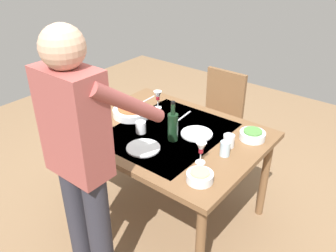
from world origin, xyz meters
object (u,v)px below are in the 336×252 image
serving_bowl_pasta (132,111)px  dinner_plate_far (197,134)px  wine_bottle (173,126)px  dining_table (168,141)px  water_cup_near_right (225,149)px  side_bowl_salad (252,135)px  wine_glass_right (201,149)px  person_server (82,157)px  water_cup_near_left (229,141)px  side_bowl_bread (200,176)px  dinner_plate_near (143,148)px  water_cup_far_left (141,127)px  chair_near (219,113)px  wine_glass_left (158,97)px

serving_bowl_pasta → dinner_plate_far: serving_bowl_pasta is taller
wine_bottle → dinner_plate_far: size_ratio=1.29×
dining_table → water_cup_near_right: water_cup_near_right is taller
water_cup_near_right → side_bowl_salad: water_cup_near_right is taller
wine_bottle → water_cup_near_right: size_ratio=2.90×
serving_bowl_pasta → water_cup_near_right: bearing=177.3°
dining_table → side_bowl_salad: size_ratio=7.49×
wine_glass_right → side_bowl_salad: (-0.12, -0.47, -0.07)m
person_server → water_cup_near_right: 0.91m
water_cup_near_left → side_bowl_salad: size_ratio=0.49×
side_bowl_bread → serving_bowl_pasta: bearing=-22.3°
wine_glass_right → dinner_plate_near: wine_glass_right is taller
wine_bottle → water_cup_far_left: 0.26m
side_bowl_salad → dinner_plate_far: (0.34, 0.19, -0.03)m
wine_bottle → wine_glass_right: size_ratio=1.96×
dinner_plate_near → dinner_plate_far: same height
dining_table → person_server: person_server is taller
water_cup_near_right → dinner_plate_near: (0.47, 0.27, -0.04)m
side_bowl_bread → wine_glass_right: bearing=-57.4°
person_server → side_bowl_salad: (-0.51, -1.08, -0.17)m
chair_near → serving_bowl_pasta: 0.96m
water_cup_near_left → dinner_plate_near: bearing=41.2°
person_server → water_cup_near_right: bearing=-120.7°
water_cup_far_left → water_cup_near_left: bearing=-158.9°
wine_glass_left → side_bowl_bread: 1.01m
dining_table → water_cup_near_right: 0.49m
wine_bottle → serving_bowl_pasta: bearing=-11.1°
chair_near → wine_bottle: wine_bottle is taller
water_cup_near_right → side_bowl_bread: bearing=94.2°
wine_bottle → water_cup_near_right: (-0.38, -0.05, -0.06)m
wine_glass_right → dinner_plate_far: 0.37m
serving_bowl_pasta → side_bowl_salad: size_ratio=1.67×
dinner_plate_near → chair_near: bearing=-84.9°
serving_bowl_pasta → side_bowl_bread: same height
water_cup_near_right → dinner_plate_far: size_ratio=0.44×
wine_glass_right → water_cup_far_left: wine_glass_right is taller
person_server → dinner_plate_far: person_server is taller
person_server → water_cup_near_left: size_ratio=19.20×
wine_glass_left → water_cup_far_left: bearing=112.8°
wine_bottle → dinner_plate_near: (0.08, 0.22, -0.10)m
wine_glass_left → water_cup_near_right: (-0.79, 0.27, -0.05)m
wine_glass_left → person_server: bearing=107.6°
dining_table → wine_glass_right: 0.48m
person_server → dining_table: bearing=-88.7°
water_cup_far_left → person_server: bearing=104.4°
side_bowl_bread → dinner_plate_far: (0.32, -0.44, -0.03)m
side_bowl_salad → person_server: bearing=64.8°
wine_glass_left → water_cup_near_right: size_ratio=1.48×
person_server → side_bowl_salad: bearing=-115.2°
water_cup_near_right → water_cup_far_left: bearing=10.7°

